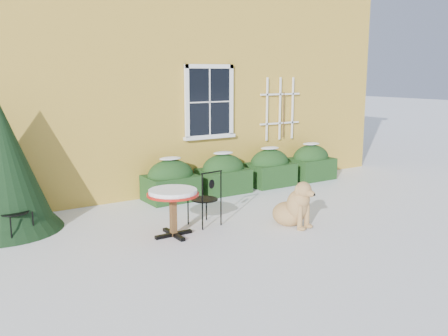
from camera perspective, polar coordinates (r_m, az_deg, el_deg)
ground at (r=8.52m, az=3.72°, el=-7.02°), size 80.00×80.00×0.00m
house at (r=14.34m, az=-13.64°, el=12.97°), size 12.40×8.40×6.40m
hedge_row at (r=11.36m, az=2.66°, el=-0.38°), size 4.95×0.80×0.91m
bistro_table at (r=8.03m, az=-5.86°, el=-3.36°), size 0.84×0.84×0.78m
patio_chair_near at (r=8.59m, az=-2.08°, el=-3.45°), size 0.49×0.48×0.98m
patio_chair_far at (r=8.60m, az=-23.05°, el=-4.47°), size 0.54×0.54×0.94m
dog at (r=8.67m, az=8.04°, el=-4.48°), size 0.62×0.94×0.84m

